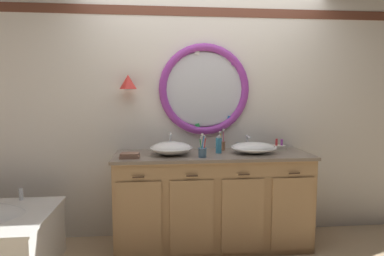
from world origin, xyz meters
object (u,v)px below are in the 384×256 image
toothbrush_holder_left (202,152)px  toiletry_basket (279,147)px  sink_basin_right (254,148)px  folded_hand_towel (130,156)px  sink_basin_left (171,148)px  toothbrush_holder_right (222,145)px  soap_dispenser (219,145)px

toothbrush_holder_left → toiletry_basket: (0.84, 0.32, -0.02)m
sink_basin_right → toothbrush_holder_left: bearing=-163.5°
sink_basin_right → folded_hand_towel: (-1.18, -0.13, -0.03)m
sink_basin_right → folded_hand_towel: size_ratio=2.52×
sink_basin_left → folded_hand_towel: 0.40m
toothbrush_holder_right → folded_hand_towel: size_ratio=1.24×
toothbrush_holder_left → sink_basin_left: bearing=150.8°
toothbrush_holder_right → folded_hand_towel: toothbrush_holder_right is taller
folded_hand_towel → toiletry_basket: (1.49, 0.30, 0.01)m
toothbrush_holder_left → toothbrush_holder_right: bearing=55.9°
sink_basin_left → toothbrush_holder_left: size_ratio=1.83×
soap_dispenser → toiletry_basket: size_ratio=1.45×
sink_basin_right → folded_hand_towel: sink_basin_right is taller
soap_dispenser → folded_hand_towel: (-0.84, -0.17, -0.06)m
soap_dispenser → toothbrush_holder_right: bearing=69.7°
toothbrush_holder_right → toiletry_basket: bearing=-3.6°
sink_basin_right → toiletry_basket: toiletry_basket is taller
folded_hand_towel → sink_basin_right: bearing=6.1°
sink_basin_right → toiletry_basket: (0.32, 0.17, -0.03)m
sink_basin_left → sink_basin_right: size_ratio=0.91×
toiletry_basket → sink_basin_right: bearing=-151.9°
soap_dispenser → folded_hand_towel: soap_dispenser is taller
toothbrush_holder_left → toiletry_basket: 0.90m
sink_basin_right → soap_dispenser: soap_dispenser is taller
toothbrush_holder_left → toothbrush_holder_right: (0.25, 0.36, -0.00)m
toothbrush_holder_left → soap_dispenser: 0.27m
sink_basin_right → toothbrush_holder_right: (-0.28, 0.21, -0.00)m
soap_dispenser → toiletry_basket: 0.67m
toothbrush_holder_left → toiletry_basket: toothbrush_holder_left is taller
toothbrush_holder_right → sink_basin_right: bearing=-36.7°
sink_basin_right → toiletry_basket: bearing=28.1°
sink_basin_left → toothbrush_holder_right: (0.52, 0.21, -0.01)m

